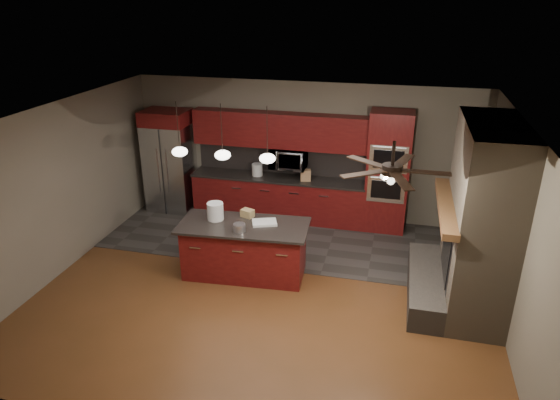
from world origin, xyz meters
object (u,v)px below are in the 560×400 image
(kitchen_island, at_px, (244,249))
(white_bucket, at_px, (215,211))
(counter_bucket, at_px, (257,170))
(counter_box, at_px, (306,175))
(paint_tray, at_px, (264,222))
(cardboard_box, at_px, (248,213))
(oven_tower, at_px, (388,172))
(microwave, at_px, (288,158))
(paint_can, at_px, (239,228))
(refrigerator, at_px, (170,161))

(kitchen_island, xyz_separation_m, white_bucket, (-0.51, 0.08, 0.60))
(counter_bucket, distance_m, counter_box, 1.02)
(white_bucket, bearing_deg, paint_tray, 2.24)
(white_bucket, distance_m, cardboard_box, 0.54)
(oven_tower, height_order, white_bucket, oven_tower)
(counter_bucket, bearing_deg, microwave, 4.47)
(microwave, height_order, counter_box, microwave)
(oven_tower, bearing_deg, white_bucket, -139.97)
(oven_tower, xyz_separation_m, kitchen_island, (-2.17, -2.33, -0.73))
(paint_can, bearing_deg, oven_tower, 50.20)
(white_bucket, xyz_separation_m, cardboard_box, (0.48, 0.22, -0.08))
(cardboard_box, bearing_deg, microwave, 102.90)
(microwave, height_order, cardboard_box, microwave)
(refrigerator, height_order, counter_box, refrigerator)
(paint_can, bearing_deg, paint_tray, 50.42)
(white_bucket, bearing_deg, paint_can, -32.93)
(white_bucket, bearing_deg, refrigerator, 130.32)
(oven_tower, relative_size, kitchen_island, 1.10)
(white_bucket, distance_m, paint_can, 0.63)
(paint_tray, height_order, cardboard_box, cardboard_box)
(paint_tray, bearing_deg, counter_bucket, 88.57)
(kitchen_island, distance_m, paint_tray, 0.58)
(counter_bucket, bearing_deg, counter_box, -2.80)
(microwave, distance_m, cardboard_box, 2.12)
(kitchen_island, relative_size, counter_box, 9.77)
(cardboard_box, bearing_deg, oven_tower, 61.62)
(cardboard_box, height_order, counter_box, counter_box)
(oven_tower, bearing_deg, kitchen_island, -132.90)
(kitchen_island, xyz_separation_m, paint_can, (0.01, -0.25, 0.52))
(refrigerator, xyz_separation_m, counter_box, (2.93, 0.03, -0.07))
(microwave, relative_size, counter_bucket, 2.94)
(counter_bucket, bearing_deg, refrigerator, -177.57)
(oven_tower, distance_m, microwave, 1.98)
(cardboard_box, distance_m, counter_box, 2.07)
(refrigerator, bearing_deg, counter_box, 0.61)
(paint_tray, xyz_separation_m, cardboard_box, (-0.35, 0.19, 0.04))
(oven_tower, bearing_deg, counter_bucket, 179.84)
(refrigerator, bearing_deg, white_bucket, -49.68)
(oven_tower, relative_size, white_bucket, 8.22)
(refrigerator, distance_m, paint_tray, 3.43)
(white_bucket, xyz_separation_m, counter_bucket, (0.06, 2.26, -0.04))
(paint_tray, relative_size, counter_bucket, 1.57)
(cardboard_box, bearing_deg, kitchen_island, -66.07)
(oven_tower, bearing_deg, paint_tray, -129.84)
(microwave, xyz_separation_m, refrigerator, (-2.55, -0.13, -0.22))
(oven_tower, height_order, kitchen_island, oven_tower)
(kitchen_island, xyz_separation_m, counter_box, (0.58, 2.29, 0.55))
(microwave, xyz_separation_m, counter_box, (0.38, -0.10, -0.29))
(kitchen_island, relative_size, white_bucket, 7.48)
(paint_can, xyz_separation_m, cardboard_box, (-0.04, 0.56, -0.00))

